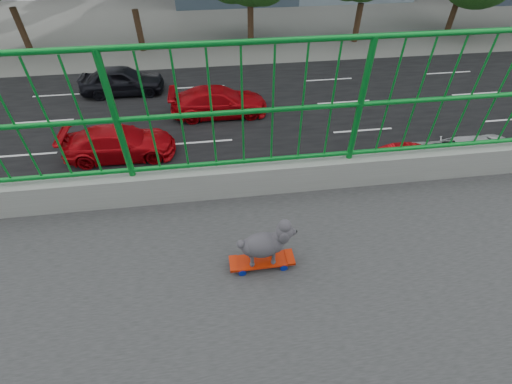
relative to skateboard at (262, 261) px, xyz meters
The scene contains 9 objects.
road 14.39m from the skateboard, behind, with size 18.00×90.00×0.02m, color black.
railing 1.16m from the skateboard, 64.63° to the right, with size 3.00×24.00×1.42m.
skateboard is the anchor object (origin of this frame).
poodle 0.22m from the skateboard, 90.74° to the left, with size 0.19×0.45×0.37m.
car_1 12.71m from the skateboard, 142.37° to the left, with size 1.42×4.09×1.35m, color #B1070D.
car_3 16.38m from the skateboard, behind, with size 2.03×4.99×1.45m, color #B1070D.
car_4 20.07m from the skateboard, 163.79° to the right, with size 1.85×4.61×1.57m, color black.
car_6 14.33m from the skateboard, 132.56° to the left, with size 2.50×5.42×1.51m, color silver.
car_7 14.24m from the skateboard, 159.26° to the right, with size 1.93×4.74×1.38m, color #B1070D.
Camera 1 is at (1.16, 0.77, 9.25)m, focal length 24.54 mm.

